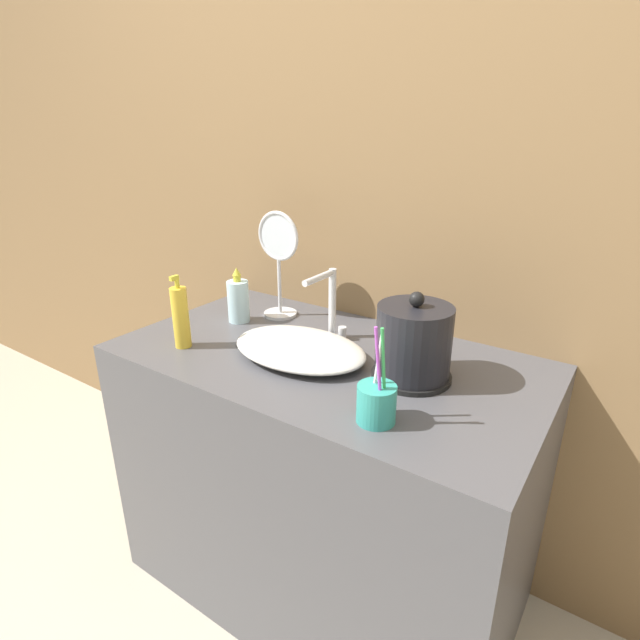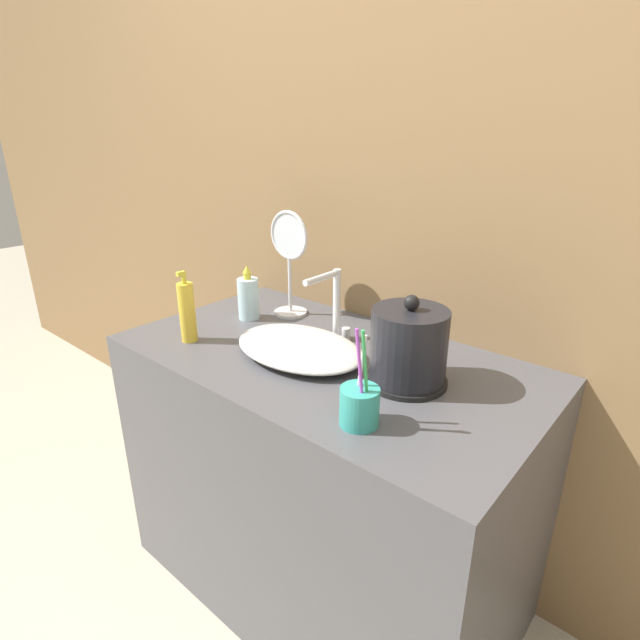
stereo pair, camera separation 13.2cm
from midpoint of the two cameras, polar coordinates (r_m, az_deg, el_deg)
wall_back at (r=1.51m, az=11.97°, el=17.48°), size 6.00×0.04×2.60m
vanity_counter at (r=1.57m, az=3.00°, el=-17.63°), size 1.15×0.64×0.81m
sink_basin at (r=1.34m, az=0.40°, el=-3.19°), size 0.38×0.26×0.05m
faucet at (r=1.41m, az=4.33°, el=2.03°), size 0.06×0.15×0.21m
electric_kettle at (r=1.21m, az=13.17°, el=-3.34°), size 0.20×0.20×0.22m
toothbrush_cup at (r=1.05m, az=8.21°, el=-9.70°), size 0.08×0.08×0.22m
lotion_bottle at (r=1.44m, az=-12.44°, el=0.87°), size 0.05×0.05×0.21m
shampoo_bottle at (r=1.60m, az=-5.86°, el=2.53°), size 0.07×0.07×0.18m
vanity_mirror at (r=1.59m, az=-1.14°, el=7.24°), size 0.16×0.11×0.34m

